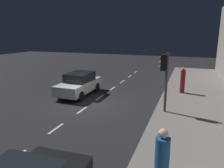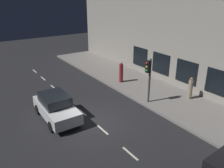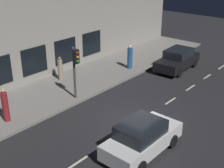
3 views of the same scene
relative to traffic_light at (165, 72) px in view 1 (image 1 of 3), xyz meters
name	(u,v)px [view 1 (image 1 of 3)]	position (x,y,z in m)	size (l,w,h in m)	color
ground_plane	(90,105)	(-4.42, -0.02, -2.34)	(60.00, 60.00, 0.00)	#232326
sidewalk	(198,117)	(1.83, -0.02, -2.26)	(4.50, 32.00, 0.15)	gray
lane_centre_line	(82,110)	(-4.42, -1.02, -2.33)	(0.12, 27.20, 0.01)	beige
traffic_light	(165,72)	(0.00, 0.00, 0.00)	(0.49, 0.32, 3.20)	#424244
parked_car_0	(79,84)	(-6.10, 1.79, -1.55)	(1.87, 4.08, 1.58)	silver
pedestrian_0	(162,163)	(0.71, -6.22, -1.34)	(0.49, 0.49, 1.83)	#1E5189
pedestrian_2	(183,81)	(0.85, 4.27, -1.33)	(0.47, 0.47, 1.84)	maroon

